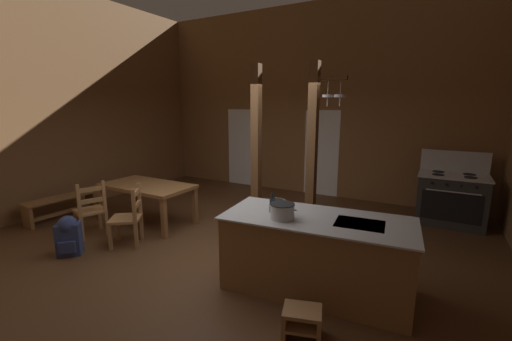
% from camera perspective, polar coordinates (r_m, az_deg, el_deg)
% --- Properties ---
extents(ground_plane, '(8.69, 8.54, 0.10)m').
position_cam_1_polar(ground_plane, '(5.09, -7.37, -14.52)').
color(ground_plane, '#4C301C').
extents(wall_back, '(8.69, 0.14, 4.47)m').
position_cam_1_polar(wall_back, '(8.09, 9.21, 11.78)').
color(wall_back, brown).
rests_on(wall_back, ground_plane).
extents(wall_left, '(0.14, 8.54, 4.47)m').
position_cam_1_polar(wall_left, '(7.69, -33.23, 10.11)').
color(wall_left, brown).
rests_on(wall_left, ground_plane).
extents(glazed_door_back_left, '(1.00, 0.01, 2.05)m').
position_cam_1_polar(glazed_door_back_left, '(8.86, -2.09, 4.04)').
color(glazed_door_back_left, white).
rests_on(glazed_door_back_left, ground_plane).
extents(glazed_panel_back_right, '(0.84, 0.01, 2.05)m').
position_cam_1_polar(glazed_panel_back_right, '(7.98, 11.42, 2.98)').
color(glazed_panel_back_right, white).
rests_on(glazed_panel_back_right, ground_plane).
extents(kitchen_island, '(2.24, 1.16, 0.90)m').
position_cam_1_polar(kitchen_island, '(4.01, 10.44, -14.22)').
color(kitchen_island, brown).
rests_on(kitchen_island, ground_plane).
extents(stove_range, '(1.15, 0.83, 1.32)m').
position_cam_1_polar(stove_range, '(6.99, 31.04, -4.21)').
color(stove_range, '#2D2D2D').
rests_on(stove_range, ground_plane).
extents(support_post_with_pot_rack, '(0.57, 0.18, 2.82)m').
position_cam_1_polar(support_post_with_pot_rack, '(5.16, 10.07, 3.78)').
color(support_post_with_pot_rack, brown).
rests_on(support_post_with_pot_rack, ground_plane).
extents(support_post_center, '(0.14, 0.14, 2.82)m').
position_cam_1_polar(support_post_center, '(5.47, 0.05, 3.45)').
color(support_post_center, brown).
rests_on(support_post_center, ground_plane).
extents(step_stool, '(0.43, 0.37, 0.30)m').
position_cam_1_polar(step_stool, '(3.40, 8.09, -24.71)').
color(step_stool, '#9E7044').
rests_on(step_stool, ground_plane).
extents(dining_table, '(1.71, 0.92, 0.74)m').
position_cam_1_polar(dining_table, '(6.31, -18.57, -3.11)').
color(dining_table, brown).
rests_on(dining_table, ground_plane).
extents(ladderback_chair_near_window, '(0.61, 0.61, 0.95)m').
position_cam_1_polar(ladderback_chair_near_window, '(5.49, -21.43, -7.63)').
color(ladderback_chair_near_window, '#9E7044').
rests_on(ladderback_chair_near_window, ground_plane).
extents(ladderback_chair_by_post, '(0.56, 0.56, 0.95)m').
position_cam_1_polar(ladderback_chair_by_post, '(6.09, -27.04, -6.25)').
color(ladderback_chair_by_post, '#9E7044').
rests_on(ladderback_chair_by_post, ground_plane).
extents(bench_along_left_wall, '(0.42, 1.33, 0.44)m').
position_cam_1_polar(bench_along_left_wall, '(7.34, -31.05, -4.99)').
color(bench_along_left_wall, brown).
rests_on(bench_along_left_wall, ground_plane).
extents(backpack, '(0.38, 0.39, 0.60)m').
position_cam_1_polar(backpack, '(5.56, -30.07, -9.69)').
color(backpack, navy).
rests_on(backpack, ground_plane).
extents(stockpot_on_counter, '(0.35, 0.29, 0.18)m').
position_cam_1_polar(stockpot_on_counter, '(3.73, 4.63, -7.12)').
color(stockpot_on_counter, '#B7BABF').
rests_on(stockpot_on_counter, kitchen_island).
extents(mixing_bowl_on_counter, '(0.20, 0.20, 0.07)m').
position_cam_1_polar(mixing_bowl_on_counter, '(4.22, 3.77, -5.61)').
color(mixing_bowl_on_counter, slate).
rests_on(mixing_bowl_on_counter, kitchen_island).
extents(bottle_tall_on_counter, '(0.07, 0.07, 0.24)m').
position_cam_1_polar(bottle_tall_on_counter, '(3.93, 2.85, -5.96)').
color(bottle_tall_on_counter, '#1E2328').
rests_on(bottle_tall_on_counter, kitchen_island).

